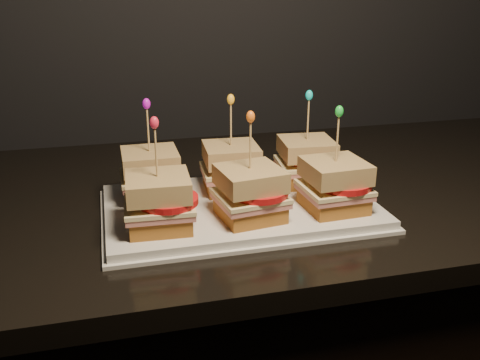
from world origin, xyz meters
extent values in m
cube|color=black|center=(0.45, 1.67, 0.85)|extent=(2.31, 0.68, 0.03)
cube|color=white|center=(0.74, 1.56, 0.88)|extent=(0.41, 0.26, 0.02)
cube|color=white|center=(0.74, 1.56, 0.87)|extent=(0.42, 0.27, 0.01)
cube|color=brown|center=(0.61, 1.62, 0.90)|extent=(0.08, 0.08, 0.02)
cube|color=#CC6D62|center=(0.61, 1.62, 0.92)|extent=(0.09, 0.09, 0.01)
cube|color=beige|center=(0.61, 1.62, 0.92)|extent=(0.09, 0.09, 0.01)
cylinder|color=red|center=(0.62, 1.61, 0.93)|extent=(0.08, 0.08, 0.01)
cube|color=brown|center=(0.61, 1.62, 0.95)|extent=(0.09, 0.09, 0.03)
cylinder|color=tan|center=(0.61, 1.62, 0.99)|extent=(0.00, 0.00, 0.09)
ellipsoid|color=#BF11C1|center=(0.61, 1.62, 1.04)|extent=(0.01, 0.01, 0.02)
cube|color=brown|center=(0.74, 1.62, 0.90)|extent=(0.09, 0.09, 0.02)
cube|color=#CC6D62|center=(0.74, 1.62, 0.92)|extent=(0.10, 0.09, 0.01)
cube|color=beige|center=(0.74, 1.62, 0.92)|extent=(0.10, 0.10, 0.01)
cylinder|color=red|center=(0.75, 1.61, 0.93)|extent=(0.08, 0.08, 0.01)
cube|color=brown|center=(0.74, 1.62, 0.95)|extent=(0.09, 0.09, 0.03)
cylinder|color=tan|center=(0.74, 1.62, 0.99)|extent=(0.00, 0.00, 0.09)
ellipsoid|color=#FEAD20|center=(0.74, 1.62, 1.04)|extent=(0.01, 0.01, 0.02)
cube|color=brown|center=(0.87, 1.62, 0.90)|extent=(0.09, 0.09, 0.02)
cube|color=#CC6D62|center=(0.87, 1.62, 0.92)|extent=(0.10, 0.10, 0.01)
cube|color=beige|center=(0.87, 1.62, 0.92)|extent=(0.10, 0.10, 0.01)
cylinder|color=red|center=(0.89, 1.61, 0.93)|extent=(0.08, 0.08, 0.01)
cube|color=brown|center=(0.87, 1.62, 0.95)|extent=(0.09, 0.09, 0.03)
cylinder|color=tan|center=(0.87, 1.62, 0.99)|extent=(0.00, 0.00, 0.09)
ellipsoid|color=#0FC7BE|center=(0.87, 1.62, 1.04)|extent=(0.01, 0.01, 0.02)
cube|color=brown|center=(0.61, 1.50, 0.90)|extent=(0.09, 0.09, 0.02)
cube|color=#CC6D62|center=(0.61, 1.50, 0.92)|extent=(0.10, 0.09, 0.01)
cube|color=beige|center=(0.61, 1.50, 0.92)|extent=(0.10, 0.10, 0.01)
cylinder|color=red|center=(0.62, 1.49, 0.93)|extent=(0.08, 0.08, 0.01)
cube|color=brown|center=(0.61, 1.50, 0.95)|extent=(0.09, 0.09, 0.03)
cylinder|color=tan|center=(0.61, 1.50, 0.99)|extent=(0.00, 0.00, 0.09)
ellipsoid|color=red|center=(0.61, 1.50, 1.04)|extent=(0.01, 0.01, 0.02)
cube|color=brown|center=(0.74, 1.50, 0.90)|extent=(0.09, 0.09, 0.02)
cube|color=#CC6D62|center=(0.74, 1.50, 0.92)|extent=(0.10, 0.10, 0.01)
cube|color=beige|center=(0.74, 1.50, 0.92)|extent=(0.11, 0.10, 0.01)
cylinder|color=red|center=(0.75, 1.49, 0.93)|extent=(0.08, 0.08, 0.01)
cube|color=brown|center=(0.74, 1.50, 0.95)|extent=(0.10, 0.10, 0.03)
cylinder|color=tan|center=(0.74, 1.50, 0.99)|extent=(0.00, 0.00, 0.09)
ellipsoid|color=orange|center=(0.74, 1.50, 1.04)|extent=(0.01, 0.01, 0.02)
cube|color=brown|center=(0.87, 1.50, 0.90)|extent=(0.09, 0.09, 0.02)
cube|color=#CC6D62|center=(0.87, 1.50, 0.92)|extent=(0.10, 0.09, 0.01)
cube|color=beige|center=(0.87, 1.50, 0.92)|extent=(0.10, 0.10, 0.01)
cylinder|color=red|center=(0.89, 1.49, 0.93)|extent=(0.08, 0.08, 0.01)
cube|color=brown|center=(0.87, 1.50, 0.95)|extent=(0.09, 0.09, 0.03)
cylinder|color=tan|center=(0.87, 1.50, 0.99)|extent=(0.00, 0.00, 0.09)
ellipsoid|color=green|center=(0.87, 1.50, 1.04)|extent=(0.01, 0.01, 0.02)
camera|label=1|loc=(0.55, 0.81, 1.21)|focal=40.00mm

